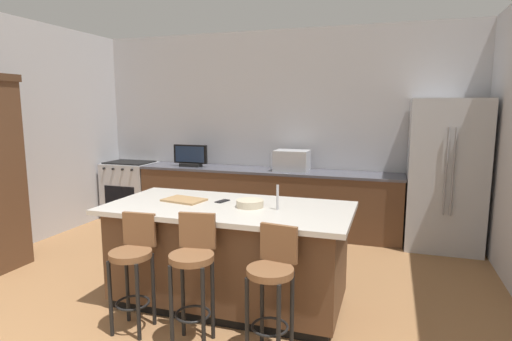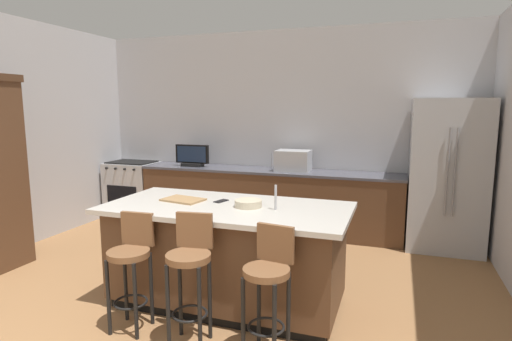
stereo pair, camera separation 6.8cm
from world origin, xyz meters
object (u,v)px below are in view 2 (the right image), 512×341
refrigerator (447,175)px  bar_stool_center (190,268)px  fruit_bowl (248,203)px  cell_phone (221,201)px  kitchen_island (227,254)px  bar_stool_left (131,262)px  microwave (293,161)px  tv_monitor (192,156)px  bar_stool_right (268,281)px  cutting_board (183,200)px  range_oven (133,189)px

refrigerator → bar_stool_center: refrigerator is taller
bar_stool_center → fruit_bowl: bearing=65.9°
bar_stool_center → cell_phone: bar_stool_center is taller
kitchen_island → bar_stool_center: bar_stool_center is taller
refrigerator → bar_stool_left: 3.98m
cell_phone → microwave: bearing=102.9°
microwave → tv_monitor: tv_monitor is taller
bar_stool_right → cutting_board: 1.35m
bar_stool_right → fruit_bowl: 0.89m
tv_monitor → bar_stool_left: 3.16m
refrigerator → microwave: size_ratio=4.01×
bar_stool_right → refrigerator: bearing=72.6°
tv_monitor → cutting_board: (1.09, -2.26, -0.12)m
bar_stool_left → cutting_board: size_ratio=2.52×
range_oven → microwave: (2.74, 0.00, 0.60)m
fruit_bowl → cutting_board: (-0.68, 0.03, -0.02)m
bar_stool_left → fruit_bowl: bearing=37.4°
cell_phone → cutting_board: (-0.36, -0.09, 0.01)m
kitchen_island → bar_stool_right: 0.91m
tv_monitor → fruit_bowl: (1.76, -2.29, -0.09)m
range_oven → cutting_board: (2.24, -2.31, 0.48)m
cell_phone → bar_stool_left: bearing=-103.3°
bar_stool_left → bar_stool_right: 1.18m
bar_stool_left → kitchen_island: bearing=45.4°
tv_monitor → bar_stool_center: (1.56, -3.01, -0.45)m
bar_stool_center → fruit_bowl: size_ratio=4.15×
refrigerator → tv_monitor: 3.61m
microwave → cutting_board: bearing=-102.3°
kitchen_island → microwave: (0.03, 2.36, 0.58)m
cutting_board → refrigerator: bearing=41.8°
range_oven → bar_stool_center: size_ratio=0.92×
bar_stool_left → microwave: bearing=75.1°
fruit_bowl → cell_phone: fruit_bowl is taller
refrigerator → bar_stool_left: refrigerator is taller
bar_stool_center → bar_stool_right: (0.61, 0.03, -0.03)m
kitchen_island → range_oven: bearing=138.9°
refrigerator → cell_phone: bearing=-134.9°
microwave → bar_stool_right: (0.58, -3.03, -0.48)m
range_oven → microwave: 2.80m
tv_monitor → fruit_bowl: 2.89m
bar_stool_right → cell_phone: bar_stool_right is taller
tv_monitor → bar_stool_left: (0.99, -2.97, -0.49)m
range_oven → bar_stool_right: bar_stool_right is taller
bar_stool_left → tv_monitor: bearing=104.8°
fruit_bowl → cutting_board: 0.68m
fruit_bowl → cutting_board: fruit_bowl is taller
microwave → cutting_board: 2.37m
range_oven → bar_stool_left: bearing=-54.7°
tv_monitor → bar_stool_center: tv_monitor is taller
bar_stool_left → bar_stool_right: (1.18, -0.01, 0.01)m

